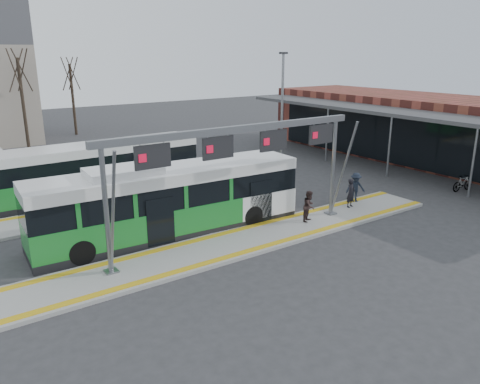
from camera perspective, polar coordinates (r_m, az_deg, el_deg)
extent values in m
plane|color=#2D2D30|center=(21.74, 1.26, -5.98)|extent=(120.00, 120.00, 0.00)
cube|color=gray|center=(21.71, 1.26, -5.80)|extent=(22.00, 3.00, 0.15)
cube|color=gray|center=(26.75, -16.04, -2.07)|extent=(20.00, 3.00, 0.15)
cube|color=gold|center=(22.55, -0.47, -4.68)|extent=(22.00, 0.35, 0.02)
cube|color=gold|center=(20.84, 3.14, -6.57)|extent=(22.00, 0.35, 0.02)
cube|color=gold|center=(27.77, -16.84, -1.27)|extent=(20.00, 0.35, 0.02)
cylinder|color=slate|center=(18.24, -16.01, -2.20)|extent=(0.20, 0.20, 5.05)
cube|color=slate|center=(19.17, -15.41, -9.28)|extent=(0.50, 0.50, 0.06)
cylinder|color=slate|center=(17.61, -15.25, -2.82)|extent=(0.12, 1.46, 4.90)
cylinder|color=slate|center=(24.61, 11.29, 2.96)|extent=(0.20, 0.20, 5.05)
cube|color=slate|center=(25.31, 10.98, -2.53)|extent=(0.50, 0.50, 0.06)
cylinder|color=slate|center=(24.15, 12.48, 2.63)|extent=(0.12, 1.46, 4.90)
cube|color=slate|center=(20.27, -0.30, 7.67)|extent=(13.00, 0.25, 0.30)
cube|color=black|center=(18.46, -10.60, 4.27)|extent=(1.50, 0.12, 0.95)
cube|color=red|center=(18.22, -11.79, 4.05)|extent=(0.32, 0.02, 0.32)
cube|color=black|center=(19.85, -2.69, 5.40)|extent=(1.50, 0.12, 0.95)
cube|color=red|center=(19.56, -3.70, 5.22)|extent=(0.32, 0.02, 0.32)
cube|color=black|center=(21.57, 4.10, 6.29)|extent=(1.50, 0.12, 0.95)
cube|color=red|center=(21.24, 3.27, 6.14)|extent=(0.32, 0.02, 0.32)
cube|color=black|center=(23.55, 9.84, 6.96)|extent=(1.50, 0.12, 0.95)
cube|color=red|center=(23.19, 9.16, 6.85)|extent=(0.32, 0.02, 0.32)
cube|color=brown|center=(39.86, 24.20, 6.75)|extent=(8.00, 32.00, 5.00)
cube|color=black|center=(36.44, 20.63, 5.54)|extent=(0.15, 28.00, 3.60)
cube|color=#3F3F42|center=(35.05, 19.78, 9.04)|extent=(4.00, 30.00, 0.25)
cylinder|color=slate|center=(30.84, 26.54, 3.26)|extent=(0.14, 0.14, 4.30)
cylinder|color=slate|center=(34.02, 17.74, 5.35)|extent=(0.14, 0.14, 4.30)
cylinder|color=slate|center=(37.89, 10.55, 6.95)|extent=(0.14, 0.14, 4.30)
cube|color=black|center=(22.79, -8.36, -4.56)|extent=(12.98, 3.39, 0.38)
cube|color=#1A7929|center=(22.51, -8.44, -2.65)|extent=(12.98, 3.39, 1.23)
cube|color=black|center=(22.16, -8.57, 0.16)|extent=(12.98, 3.31, 1.07)
cube|color=white|center=(21.95, -8.66, 2.17)|extent=(12.98, 3.39, 0.54)
cube|color=orange|center=(25.12, 4.91, 3.89)|extent=(0.15, 1.91, 0.30)
cube|color=white|center=(21.13, -14.04, 2.48)|extent=(3.31, 2.08, 0.32)
cylinder|color=black|center=(20.32, -18.72, -6.95)|extent=(1.09, 0.38, 1.07)
cylinder|color=black|center=(22.54, -20.22, -4.75)|extent=(1.09, 0.38, 1.07)
cylinder|color=black|center=(23.38, 1.51, -2.91)|extent=(1.09, 0.38, 1.07)
cylinder|color=black|center=(25.34, -1.52, -1.35)|extent=(1.09, 0.38, 1.07)
cube|color=black|center=(30.02, -16.75, 0.12)|extent=(12.51, 2.97, 0.36)
cube|color=#1A7929|center=(29.82, -16.87, 1.55)|extent=(12.51, 2.97, 1.19)
cube|color=black|center=(29.56, -17.06, 3.63)|extent=(12.51, 2.89, 1.04)
cube|color=white|center=(29.40, -17.18, 5.11)|extent=(12.51, 2.97, 0.52)
cylinder|color=black|center=(27.75, -24.40, -1.30)|extent=(1.04, 0.34, 1.04)
cylinder|color=black|center=(29.97, -25.39, -0.17)|extent=(1.04, 0.34, 1.04)
cylinder|color=black|center=(30.29, -9.41, 1.42)|extent=(1.04, 0.34, 1.04)
cylinder|color=black|center=(32.33, -11.32, 2.29)|extent=(1.04, 0.34, 1.04)
imported|color=black|center=(26.40, 13.36, -0.13)|extent=(0.64, 0.48, 1.59)
imported|color=#2E201E|center=(23.80, 8.44, -1.71)|extent=(0.96, 0.88, 1.58)
imported|color=black|center=(27.41, 13.90, 0.56)|extent=(1.26, 1.06, 1.69)
imported|color=gray|center=(32.41, 25.51, 0.98)|extent=(1.74, 0.70, 1.02)
cylinder|color=#382B21|center=(45.63, -24.91, 9.63)|extent=(0.28, 0.28, 7.94)
cylinder|color=#382B21|center=(52.36, -19.69, 10.52)|extent=(0.28, 0.28, 7.22)
cylinder|color=slate|center=(29.83, 5.11, 8.50)|extent=(0.16, 0.16, 8.33)
cube|color=black|center=(29.53, 5.32, 16.52)|extent=(0.50, 0.25, 0.12)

